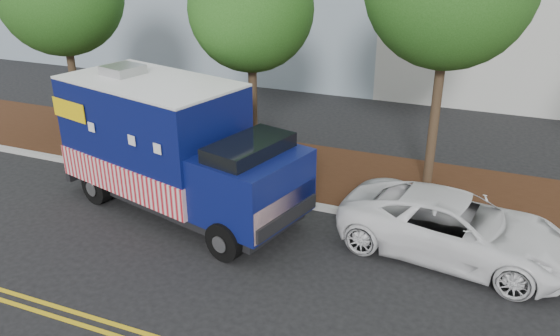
% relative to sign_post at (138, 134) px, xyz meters
% --- Properties ---
extents(ground, '(120.00, 120.00, 0.00)m').
position_rel_sign_post_xyz_m(ground, '(2.88, -1.81, -1.20)').
color(ground, black).
rests_on(ground, ground).
extents(curb, '(120.00, 0.18, 0.15)m').
position_rel_sign_post_xyz_m(curb, '(2.88, -0.41, -1.12)').
color(curb, '#9E9E99').
rests_on(curb, ground).
extents(mulch_strip, '(120.00, 4.00, 0.15)m').
position_rel_sign_post_xyz_m(mulch_strip, '(2.88, 1.69, -1.12)').
color(mulch_strip, '#331C0E').
rests_on(mulch_strip, ground).
extents(centerline_near, '(120.00, 0.10, 0.01)m').
position_rel_sign_post_xyz_m(centerline_near, '(2.88, -6.26, -1.19)').
color(centerline_near, gold).
rests_on(centerline_near, ground).
extents(centerline_far, '(120.00, 0.10, 0.01)m').
position_rel_sign_post_xyz_m(centerline_far, '(2.88, -6.51, -1.19)').
color(centerline_far, gold).
rests_on(centerline_far, ground).
extents(tree_b, '(3.61, 3.61, 6.58)m').
position_rel_sign_post_xyz_m(tree_b, '(2.99, 1.82, 3.56)').
color(tree_b, '#38281C').
rests_on(tree_b, ground).
extents(sign_post, '(0.06, 0.06, 2.40)m').
position_rel_sign_post_xyz_m(sign_post, '(0.00, 0.00, 0.00)').
color(sign_post, '#473828').
rests_on(sign_post, ground).
extents(food_truck, '(7.23, 4.12, 3.61)m').
position_rel_sign_post_xyz_m(food_truck, '(2.24, -1.66, 0.43)').
color(food_truck, black).
rests_on(food_truck, ground).
extents(white_car, '(5.43, 3.09, 1.43)m').
position_rel_sign_post_xyz_m(white_car, '(9.42, -1.34, -0.49)').
color(white_car, white).
rests_on(white_car, ground).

